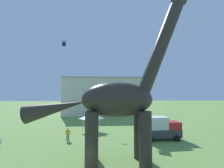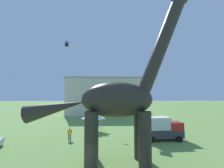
# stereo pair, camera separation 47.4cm
# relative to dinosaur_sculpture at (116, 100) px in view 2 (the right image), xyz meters

# --- Properties ---
(dinosaur_sculpture) EXTENTS (15.79, 3.34, 16.50)m
(dinosaur_sculpture) POSITION_rel_dinosaur_sculpture_xyz_m (0.00, 0.00, 0.00)
(dinosaur_sculpture) COLOR #2D2823
(dinosaur_sculpture) RESTS_ON ground_plane
(parked_box_truck) EXTENTS (5.71, 2.41, 3.20)m
(parked_box_truck) POSITION_rel_dinosaur_sculpture_xyz_m (6.81, 7.35, -4.32)
(parked_box_truck) COLOR #38383D
(parked_box_truck) RESTS_ON ground_plane
(person_near_flyer) EXTENTS (0.65, 0.29, 1.75)m
(person_near_flyer) POSITION_rel_dinosaur_sculpture_xyz_m (-6.02, 7.89, -4.91)
(person_near_flyer) COLOR #2D3347
(person_near_flyer) RESTS_ON ground_plane
(festival_canopy_tent) EXTENTS (3.15, 3.15, 3.00)m
(festival_canopy_tent) POSITION_rel_dinosaur_sculpture_xyz_m (-3.07, 13.29, -3.42)
(festival_canopy_tent) COLOR #B2B2B7
(festival_canopy_tent) RESTS_ON ground_plane
(kite_drifting) EXTENTS (1.78, 1.77, 0.51)m
(kite_drifting) POSITION_rel_dinosaur_sculpture_xyz_m (-3.96, 18.26, 0.72)
(kite_drifting) COLOR red
(kite_high_left) EXTENTS (0.74, 0.81, 0.81)m
(kite_high_left) POSITION_rel_dinosaur_sculpture_xyz_m (-16.73, 11.99, 3.63)
(kite_high_left) COLOR #19B2B7
(kite_mid_center) EXTENTS (1.83, 2.10, 2.21)m
(kite_mid_center) POSITION_rel_dinosaur_sculpture_xyz_m (9.28, 17.60, 7.25)
(kite_mid_center) COLOR purple
(kite_near_low) EXTENTS (1.56, 1.44, 1.72)m
(kite_near_low) POSITION_rel_dinosaur_sculpture_xyz_m (2.54, 11.22, 1.78)
(kite_near_low) COLOR red
(kite_far_left) EXTENTS (0.71, 0.53, 0.19)m
(kite_far_left) POSITION_rel_dinosaur_sculpture_xyz_m (-0.63, 12.69, 0.03)
(kite_far_left) COLOR purple
(kite_mid_right) EXTENTS (0.84, 0.84, 0.99)m
(kite_mid_right) POSITION_rel_dinosaur_sculpture_xyz_m (-8.86, 17.52, 10.55)
(kite_mid_right) COLOR #287AE5
(background_building_block) EXTENTS (22.98, 9.49, 11.16)m
(background_building_block) POSITION_rel_dinosaur_sculpture_xyz_m (-1.04, 34.93, -0.38)
(background_building_block) COLOR beige
(background_building_block) RESTS_ON ground_plane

